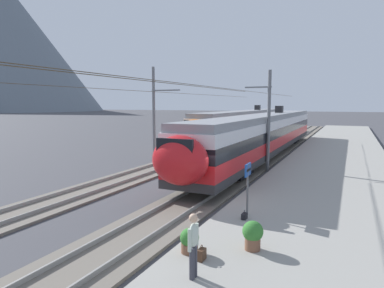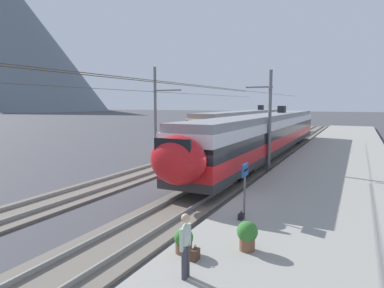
# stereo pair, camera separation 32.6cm
# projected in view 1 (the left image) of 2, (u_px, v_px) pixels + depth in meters

# --- Properties ---
(ground_plane) EXTENTS (400.00, 400.00, 0.00)m
(ground_plane) POSITION_uv_depth(u_px,v_px,m) (208.00, 206.00, 16.10)
(ground_plane) COLOR #424247
(platform_slab) EXTENTS (120.00, 7.68, 0.37)m
(platform_slab) POSITION_uv_depth(u_px,v_px,m) (321.00, 217.00, 13.97)
(platform_slab) COLOR gray
(platform_slab) RESTS_ON ground
(track_near) EXTENTS (120.00, 3.00, 0.28)m
(track_near) POSITION_uv_depth(u_px,v_px,m) (191.00, 202.00, 16.48)
(track_near) COLOR #6B6359
(track_near) RESTS_ON ground
(track_far) EXTENTS (120.00, 3.00, 0.28)m
(track_far) POSITION_uv_depth(u_px,v_px,m) (95.00, 189.00, 18.98)
(track_far) COLOR #6B6359
(track_far) RESTS_ON ground
(train_near_platform) EXTENTS (35.07, 2.96, 4.27)m
(train_near_platform) POSITION_uv_depth(u_px,v_px,m) (266.00, 132.00, 30.28)
(train_near_platform) COLOR #2D2D30
(train_near_platform) RESTS_ON track_near
(train_far_track) EXTENTS (34.61, 3.00, 4.27)m
(train_far_track) POSITION_uv_depth(u_px,v_px,m) (247.00, 123.00, 45.69)
(train_far_track) COLOR #2D2D30
(train_far_track) RESTS_ON track_far
(catenary_mast_mid) EXTENTS (39.85, 1.89, 7.08)m
(catenary_mast_mid) POSITION_uv_depth(u_px,v_px,m) (267.00, 118.00, 23.81)
(catenary_mast_mid) COLOR slate
(catenary_mast_mid) RESTS_ON ground
(catenary_mast_far_side) EXTENTS (39.85, 2.62, 7.81)m
(catenary_mast_far_side) POSITION_uv_depth(u_px,v_px,m) (155.00, 112.00, 28.52)
(catenary_mast_far_side) COLOR slate
(catenary_mast_far_side) RESTS_ON ground
(platform_sign) EXTENTS (0.70, 0.08, 2.06)m
(platform_sign) POSITION_uv_depth(u_px,v_px,m) (248.00, 177.00, 13.53)
(platform_sign) COLOR #59595B
(platform_sign) RESTS_ON platform_slab
(passenger_walking) EXTENTS (0.53, 0.22, 1.69)m
(passenger_walking) POSITION_uv_depth(u_px,v_px,m) (193.00, 242.00, 8.60)
(passenger_walking) COLOR #383842
(passenger_walking) RESTS_ON platform_slab
(handbag_beside_passenger) EXTENTS (0.32, 0.18, 0.45)m
(handbag_beside_passenger) POSITION_uv_depth(u_px,v_px,m) (201.00, 254.00, 9.69)
(handbag_beside_passenger) COLOR #472D1E
(handbag_beside_passenger) RESTS_ON platform_slab
(handbag_near_sign) EXTENTS (0.32, 0.18, 0.35)m
(handbag_near_sign) POSITION_uv_depth(u_px,v_px,m) (244.00, 216.00, 13.12)
(handbag_near_sign) COLOR black
(handbag_near_sign) RESTS_ON platform_slab
(potted_plant_platform_edge) EXTENTS (0.64, 0.64, 0.90)m
(potted_plant_platform_edge) POSITION_uv_depth(u_px,v_px,m) (253.00, 234.00, 10.33)
(potted_plant_platform_edge) COLOR brown
(potted_plant_platform_edge) RESTS_ON platform_slab
(potted_plant_by_shelter) EXTENTS (0.57, 0.57, 0.75)m
(potted_plant_by_shelter) POSITION_uv_depth(u_px,v_px,m) (190.00, 240.00, 10.14)
(potted_plant_by_shelter) COLOR brown
(potted_plant_by_shelter) RESTS_ON platform_slab
(mountain_right_ridge) EXTENTS (126.38, 126.38, 87.77)m
(mountain_right_ridge) POSITION_uv_depth(u_px,v_px,m) (0.00, 42.00, 218.05)
(mountain_right_ridge) COLOR slate
(mountain_right_ridge) RESTS_ON ground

